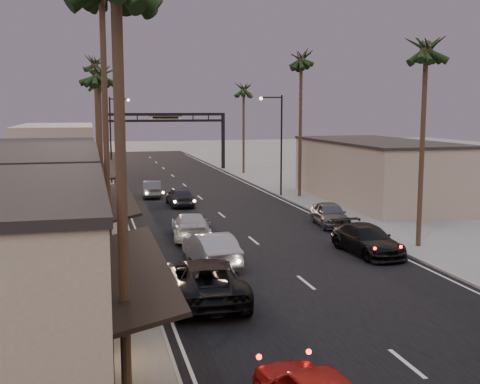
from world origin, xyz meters
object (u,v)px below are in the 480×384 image
streetlight_right (278,137)px  palm_rc (244,86)px  palm_rb (301,55)px  palm_lc (98,69)px  palm_ra (427,42)px  oncoming_pickup (204,280)px  curbside_black (367,240)px  arch (166,127)px  palm_far (96,81)px  oncoming_silver (211,249)px  streetlight_left (113,133)px  palm_ld (95,61)px

streetlight_right → palm_rc: 19.75m
palm_rb → palm_rc: 20.09m
palm_lc → palm_ra: bearing=-34.9°
palm_ra → palm_rb: (0.00, 20.00, 0.97)m
oncoming_pickup → curbside_black: 11.60m
arch → palm_lc: bearing=-104.2°
palm_lc → palm_far: (0.30, 42.00, 0.97)m
palm_far → streetlight_right: bearing=-65.2°
palm_rc → oncoming_silver: (-12.17, -40.90, -9.63)m
streetlight_left → palm_ld: (-1.68, -3.00, 7.09)m
streetlight_left → palm_ra: size_ratio=0.68×
palm_far → oncoming_pickup: size_ratio=2.06×
oncoming_pickup → oncoming_silver: oncoming_pickup is taller
palm_far → palm_rc: bearing=-39.6°
arch → palm_ra: 47.17m
streetlight_left → palm_lc: bearing=-94.4°
palm_rc → oncoming_silver: bearing=-106.6°
palm_rb → palm_ld: bearing=147.4°
palm_lc → palm_rc: 32.86m
streetlight_right → oncoming_pickup: bearing=-113.5°
streetlight_right → streetlight_left: bearing=136.8°
palm_lc → curbside_black: size_ratio=2.25×
streetlight_right → palm_rb: size_ratio=0.63×
palm_lc → streetlight_left: bearing=85.6°
palm_lc → oncoming_pickup: palm_lc is taller
oncoming_silver → palm_far: bearing=-90.1°
arch → streetlight_left: streetlight_left is taller
curbside_black → streetlight_left: bearing=104.5°
curbside_black → oncoming_pickup: bearing=-155.0°
arch → streetlight_left: (-6.92, -12.00, -0.20)m
arch → oncoming_silver: bearing=-94.4°
streetlight_right → palm_lc: bearing=-149.9°
palm_rb → palm_rc: (0.00, 20.00, -1.95)m
streetlight_left → oncoming_silver: (3.35, -34.90, -4.49)m
palm_far → oncoming_silver: size_ratio=2.58×
streetlight_left → palm_rc: palm_rc is taller
arch → curbside_black: size_ratio=2.81×
palm_ra → palm_rc: size_ratio=1.08×
palm_ld → streetlight_left: bearing=60.8°
streetlight_right → oncoming_silver: bearing=-115.6°
palm_ld → curbside_black: size_ratio=2.62×
streetlight_right → palm_lc: size_ratio=0.74×
arch → oncoming_pickup: (-4.98, -52.40, -4.64)m
streetlight_left → curbside_black: (12.03, -34.66, -4.54)m
palm_rc → oncoming_pickup: palm_rc is taller
arch → oncoming_silver: size_ratio=2.98×
palm_rb → palm_lc: bearing=-155.1°
palm_ld → palm_ra: 35.47m
palm_rb → oncoming_pickup: (-13.58, -26.40, -11.53)m
streetlight_left → palm_rb: 22.07m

